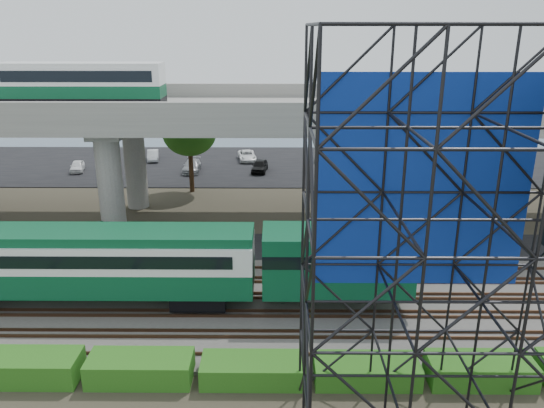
{
  "coord_description": "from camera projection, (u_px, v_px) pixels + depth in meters",
  "views": [
    {
      "loc": [
        1.99,
        -24.12,
        14.96
      ],
      "look_at": [
        1.75,
        6.0,
        4.81
      ],
      "focal_mm": 35.0,
      "sensor_mm": 36.0,
      "label": 1
    }
  ],
  "objects": [
    {
      "name": "parked_cars",
      "position": [
        277.0,
        160.0,
        59.15
      ],
      "size": [
        37.32,
        9.66,
        1.29
      ],
      "color": "white",
      "rests_on": "parking_lot"
    },
    {
      "name": "commuter_train",
      "position": [
        117.0,
        261.0,
        28.68
      ],
      "size": [
        29.3,
        3.06,
        4.3
      ],
      "color": "black",
      "rests_on": "rail_tracks"
    },
    {
      "name": "rail_tracks",
      "position": [
        240.0,
        304.0,
        29.46
      ],
      "size": [
        90.0,
        9.52,
        0.16
      ],
      "color": "#472D1E",
      "rests_on": "ballast_bed"
    },
    {
      "name": "suv",
      "position": [
        106.0,
        232.0,
        38.35
      ],
      "size": [
        5.52,
        3.48,
        1.42
      ],
      "primitive_type": "imported",
      "rotation": [
        0.0,
        0.0,
        1.81
      ],
      "color": "black",
      "rests_on": "service_road"
    },
    {
      "name": "harbor_water",
      "position": [
        263.0,
        129.0,
        80.71
      ],
      "size": [
        140.0,
        40.0,
        0.03
      ],
      "primitive_type": "cube",
      "color": "#405069",
      "rests_on": "ground"
    },
    {
      "name": "service_road",
      "position": [
        248.0,
        247.0,
        37.59
      ],
      "size": [
        90.0,
        5.0,
        0.08
      ],
      "primitive_type": "cube",
      "color": "black",
      "rests_on": "ground"
    },
    {
      "name": "scaffold_tower",
      "position": [
        442.0,
        263.0,
        17.64
      ],
      "size": [
        9.36,
        6.36,
        15.0
      ],
      "color": "black",
      "rests_on": "ground"
    },
    {
      "name": "hedge_strip",
      "position": [
        253.0,
        369.0,
        23.39
      ],
      "size": [
        34.6,
        1.8,
        1.2
      ],
      "color": "#225F15",
      "rests_on": "ground"
    },
    {
      "name": "ballast_bed",
      "position": [
        240.0,
        307.0,
        29.52
      ],
      "size": [
        90.0,
        12.0,
        0.2
      ],
      "primitive_type": "cube",
      "color": "slate",
      "rests_on": "ground"
    },
    {
      "name": "trees",
      "position": [
        191.0,
        153.0,
        41.23
      ],
      "size": [
        40.94,
        16.94,
        7.69
      ],
      "color": "#382314",
      "rests_on": "ground"
    },
    {
      "name": "overpass",
      "position": [
        238.0,
        119.0,
        40.2
      ],
      "size": [
        80.0,
        12.0,
        12.4
      ],
      "color": "#9E9B93",
      "rests_on": "ground"
    },
    {
      "name": "parking_lot",
      "position": [
        259.0,
        165.0,
        59.86
      ],
      "size": [
        90.0,
        18.0,
        0.08
      ],
      "primitive_type": "cube",
      "color": "black",
      "rests_on": "ground"
    },
    {
      "name": "ground",
      "position": [
        238.0,
        328.0,
        27.65
      ],
      "size": [
        140.0,
        140.0,
        0.0
      ],
      "primitive_type": "plane",
      "color": "#474233",
      "rests_on": "ground"
    }
  ]
}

